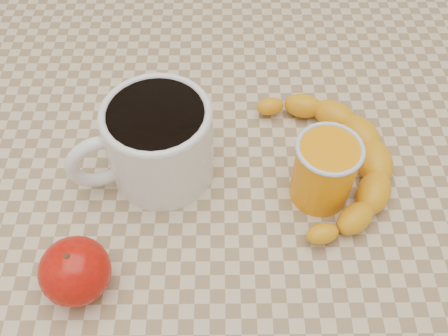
{
  "coord_description": "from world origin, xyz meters",
  "views": [
    {
      "loc": [
        -0.0,
        -0.36,
        1.26
      ],
      "look_at": [
        0.0,
        0.0,
        0.77
      ],
      "focal_mm": 40.0,
      "sensor_mm": 36.0,
      "label": 1
    }
  ],
  "objects_px": {
    "table": "(224,213)",
    "banana": "(327,160)",
    "apple": "(75,271)",
    "coffee_mug": "(157,140)",
    "orange_juice_glass": "(324,170)"
  },
  "relations": [
    {
      "from": "table",
      "to": "banana",
      "type": "xyz_separation_m",
      "value": [
        0.13,
        0.01,
        0.11
      ]
    },
    {
      "from": "apple",
      "to": "banana",
      "type": "distance_m",
      "value": 0.32
    },
    {
      "from": "apple",
      "to": "coffee_mug",
      "type": "bearing_deg",
      "value": 63.83
    },
    {
      "from": "orange_juice_glass",
      "to": "apple",
      "type": "height_order",
      "value": "orange_juice_glass"
    },
    {
      "from": "coffee_mug",
      "to": "apple",
      "type": "height_order",
      "value": "coffee_mug"
    },
    {
      "from": "banana",
      "to": "apple",
      "type": "bearing_deg",
      "value": -155.03
    },
    {
      "from": "orange_juice_glass",
      "to": "banana",
      "type": "height_order",
      "value": "orange_juice_glass"
    },
    {
      "from": "orange_juice_glass",
      "to": "coffee_mug",
      "type": "bearing_deg",
      "value": 169.56
    },
    {
      "from": "coffee_mug",
      "to": "banana",
      "type": "xyz_separation_m",
      "value": [
        0.21,
        -0.0,
        -0.04
      ]
    },
    {
      "from": "table",
      "to": "banana",
      "type": "relative_size",
      "value": 2.88
    },
    {
      "from": "coffee_mug",
      "to": "apple",
      "type": "relative_size",
      "value": 2.25
    },
    {
      "from": "banana",
      "to": "orange_juice_glass",
      "type": "bearing_deg",
      "value": -113.18
    },
    {
      "from": "coffee_mug",
      "to": "orange_juice_glass",
      "type": "bearing_deg",
      "value": -10.44
    },
    {
      "from": "coffee_mug",
      "to": "orange_juice_glass",
      "type": "height_order",
      "value": "coffee_mug"
    },
    {
      "from": "orange_juice_glass",
      "to": "apple",
      "type": "distance_m",
      "value": 0.29
    }
  ]
}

